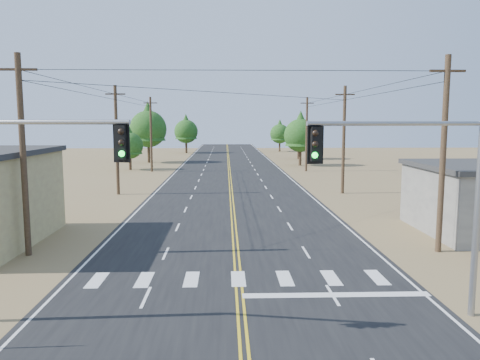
{
  "coord_description": "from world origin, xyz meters",
  "views": [
    {
      "loc": [
        -0.53,
        -11.31,
        6.69
      ],
      "look_at": [
        0.27,
        14.3,
        3.5
      ],
      "focal_mm": 35.0,
      "sensor_mm": 36.0,
      "label": 1
    }
  ],
  "objects": [
    {
      "name": "utility_pole_right_near",
      "position": [
        10.5,
        12.0,
        5.12
      ],
      "size": [
        1.8,
        0.3,
        10.0
      ],
      "color": "#4C3826",
      "rests_on": "ground"
    },
    {
      "name": "tree_right_mid",
      "position": [
        12.72,
        73.03,
        4.95
      ],
      "size": [
        4.86,
        4.86,
        8.1
      ],
      "color": "#3F2D1E",
      "rests_on": "ground"
    },
    {
      "name": "road",
      "position": [
        0.0,
        30.0,
        0.01
      ],
      "size": [
        15.0,
        200.0,
        0.02
      ],
      "primitive_type": "cube",
      "color": "black",
      "rests_on": "ground"
    },
    {
      "name": "utility_pole_right_mid",
      "position": [
        10.5,
        32.0,
        5.12
      ],
      "size": [
        1.8,
        0.3,
        10.0
      ],
      "color": "#4C3826",
      "rests_on": "ground"
    },
    {
      "name": "tree_left_near",
      "position": [
        -13.93,
        54.7,
        3.77
      ],
      "size": [
        3.71,
        3.71,
        6.18
      ],
      "color": "#3F2D1E",
      "rests_on": "ground"
    },
    {
      "name": "signal_mast_left",
      "position": [
        -7.54,
        3.67,
        4.68
      ],
      "size": [
        6.01,
        1.41,
        6.87
      ],
      "rotation": [
        0.0,
        0.0,
        -0.18
      ],
      "color": "gray",
      "rests_on": "ground"
    },
    {
      "name": "tree_left_far",
      "position": [
        -9.0,
        90.27,
        5.17
      ],
      "size": [
        5.07,
        5.07,
        8.45
      ],
      "color": "#3F2D1E",
      "rests_on": "ground"
    },
    {
      "name": "tree_right_near",
      "position": [
        11.0,
        60.33,
        5.16
      ],
      "size": [
        5.06,
        5.06,
        8.44
      ],
      "color": "#3F2D1E",
      "rests_on": "ground"
    },
    {
      "name": "utility_pole_right_far",
      "position": [
        10.5,
        52.0,
        5.12
      ],
      "size": [
        1.8,
        0.3,
        10.0
      ],
      "color": "#4C3826",
      "rests_on": "ground"
    },
    {
      "name": "tree_right_far",
      "position": [
        11.82,
        94.78,
        4.47
      ],
      "size": [
        4.39,
        4.39,
        7.32
      ],
      "color": "#3F2D1E",
      "rests_on": "ground"
    },
    {
      "name": "signal_mast_right",
      "position": [
        6.18,
        3.57,
        4.67
      ],
      "size": [
        6.24,
        1.72,
        6.83
      ],
      "rotation": [
        0.0,
        0.0,
        0.23
      ],
      "color": "gray",
      "rests_on": "ground"
    },
    {
      "name": "utility_pole_left_far",
      "position": [
        -10.5,
        52.0,
        5.12
      ],
      "size": [
        1.8,
        0.3,
        10.0
      ],
      "color": "#4C3826",
      "rests_on": "ground"
    },
    {
      "name": "utility_pole_left_mid",
      "position": [
        -10.5,
        32.0,
        5.12
      ],
      "size": [
        1.8,
        0.3,
        10.0
      ],
      "color": "#4C3826",
      "rests_on": "ground"
    },
    {
      "name": "utility_pole_left_near",
      "position": [
        -10.5,
        12.0,
        5.12
      ],
      "size": [
        1.8,
        0.3,
        10.0
      ],
      "color": "#4C3826",
      "rests_on": "ground"
    },
    {
      "name": "tree_left_mid",
      "position": [
        -13.21,
        66.39,
        6.16
      ],
      "size": [
        6.04,
        6.04,
        10.07
      ],
      "color": "#3F2D1E",
      "rests_on": "ground"
    }
  ]
}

